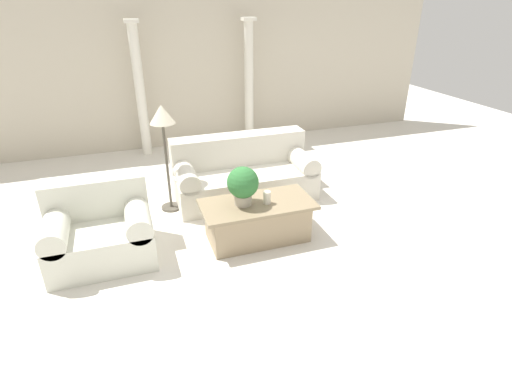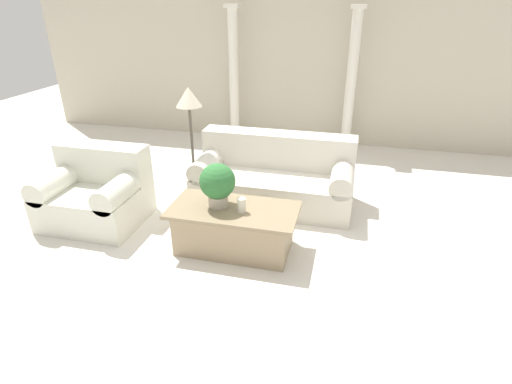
{
  "view_description": "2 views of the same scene",
  "coord_description": "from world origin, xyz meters",
  "px_view_note": "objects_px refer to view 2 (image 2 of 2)",
  "views": [
    {
      "loc": [
        -1.4,
        -4.35,
        2.69
      ],
      "look_at": [
        0.05,
        -0.11,
        0.49
      ],
      "focal_mm": 28.0,
      "sensor_mm": 36.0,
      "label": 1
    },
    {
      "loc": [
        1.06,
        -3.86,
        2.45
      ],
      "look_at": [
        0.14,
        -0.1,
        0.56
      ],
      "focal_mm": 28.0,
      "sensor_mm": 36.0,
      "label": 2
    }
  ],
  "objects_px": {
    "loveseat": "(96,192)",
    "floor_lamp": "(189,108)",
    "potted_plant": "(218,183)",
    "coffee_table": "(234,228)",
    "sofa_long": "(274,177)"
  },
  "relations": [
    {
      "from": "loveseat",
      "to": "potted_plant",
      "type": "relative_size",
      "value": 2.4
    },
    {
      "from": "potted_plant",
      "to": "floor_lamp",
      "type": "xyz_separation_m",
      "value": [
        -0.73,
        1.11,
        0.46
      ]
    },
    {
      "from": "potted_plant",
      "to": "floor_lamp",
      "type": "bearing_deg",
      "value": 123.31
    },
    {
      "from": "sofa_long",
      "to": "coffee_table",
      "type": "bearing_deg",
      "value": -99.1
    },
    {
      "from": "floor_lamp",
      "to": "potted_plant",
      "type": "bearing_deg",
      "value": -56.69
    },
    {
      "from": "sofa_long",
      "to": "potted_plant",
      "type": "xyz_separation_m",
      "value": [
        -0.36,
        -1.18,
        0.4
      ]
    },
    {
      "from": "coffee_table",
      "to": "potted_plant",
      "type": "distance_m",
      "value": 0.53
    },
    {
      "from": "potted_plant",
      "to": "floor_lamp",
      "type": "relative_size",
      "value": 0.32
    },
    {
      "from": "sofa_long",
      "to": "coffee_table",
      "type": "xyz_separation_m",
      "value": [
        -0.19,
        -1.2,
        -0.1
      ]
    },
    {
      "from": "coffee_table",
      "to": "sofa_long",
      "type": "bearing_deg",
      "value": 80.9
    },
    {
      "from": "sofa_long",
      "to": "loveseat",
      "type": "xyz_separation_m",
      "value": [
        -1.98,
        -0.96,
        0.01
      ]
    },
    {
      "from": "sofa_long",
      "to": "potted_plant",
      "type": "bearing_deg",
      "value": -107.06
    },
    {
      "from": "coffee_table",
      "to": "loveseat",
      "type": "bearing_deg",
      "value": 172.53
    },
    {
      "from": "loveseat",
      "to": "floor_lamp",
      "type": "relative_size",
      "value": 0.76
    },
    {
      "from": "sofa_long",
      "to": "coffee_table",
      "type": "relative_size",
      "value": 1.5
    }
  ]
}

